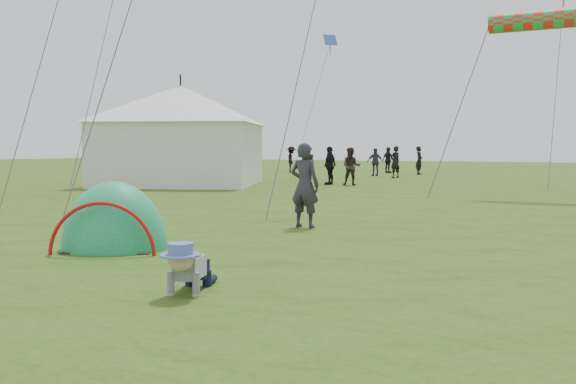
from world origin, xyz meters
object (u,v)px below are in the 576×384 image
at_px(standing_adult, 305,185).
at_px(event_marquee, 181,132).
at_px(crawling_toddler, 188,266).
at_px(popup_tent, 115,249).

height_order(standing_adult, event_marquee, event_marquee).
distance_m(crawling_toddler, event_marquee, 21.59).
distance_m(standing_adult, event_marquee, 16.09).
distance_m(crawling_toddler, popup_tent, 3.60).
bearing_deg(crawling_toddler, popup_tent, 128.27).
distance_m(popup_tent, standing_adult, 4.34).
bearing_deg(standing_adult, event_marquee, -41.21).
height_order(crawling_toddler, event_marquee, event_marquee).
xyz_separation_m(crawling_toddler, event_marquee, (-12.86, 17.22, 2.04)).
bearing_deg(crawling_toddler, event_marquee, 109.75).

